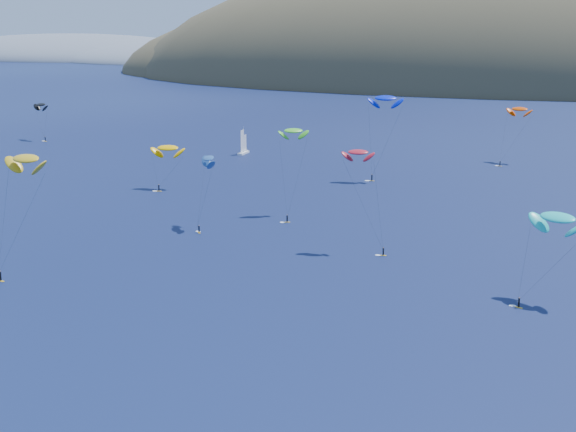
# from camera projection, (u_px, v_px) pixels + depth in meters

# --- Properties ---
(island) EXTENTS (730.00, 300.00, 210.00)m
(island) POSITION_uv_depth(u_px,v_px,m) (531.00, 95.00, 599.85)
(island) COLOR #3D3526
(island) RESTS_ON ground
(headland) EXTENTS (460.00, 250.00, 60.00)m
(headland) POSITION_uv_depth(u_px,v_px,m) (93.00, 61.00, 913.95)
(headland) COLOR slate
(headland) RESTS_ON ground
(sailboat) EXTENTS (7.85, 6.81, 9.84)m
(sailboat) POSITION_uv_depth(u_px,v_px,m) (243.00, 151.00, 284.44)
(sailboat) COLOR white
(sailboat) RESTS_ON ground
(kitesurfer_1) EXTENTS (9.94, 8.88, 14.10)m
(kitesurfer_1) POSITION_uv_depth(u_px,v_px,m) (168.00, 148.00, 226.95)
(kitesurfer_1) COLOR yellow
(kitesurfer_1) RESTS_ON ground
(kitesurfer_2) EXTENTS (10.25, 9.60, 24.97)m
(kitesurfer_2) POSITION_uv_depth(u_px,v_px,m) (26.00, 159.00, 148.25)
(kitesurfer_2) COLOR yellow
(kitesurfer_2) RESTS_ON ground
(kitesurfer_3) EXTENTS (7.88, 14.32, 22.49)m
(kitesurfer_3) POSITION_uv_depth(u_px,v_px,m) (293.00, 131.00, 196.56)
(kitesurfer_3) COLOR yellow
(kitesurfer_3) RESTS_ON ground
(kitesurfer_4) EXTENTS (10.73, 8.32, 27.02)m
(kitesurfer_4) POSITION_uv_depth(u_px,v_px,m) (386.00, 98.00, 236.14)
(kitesurfer_4) COLOR yellow
(kitesurfer_4) RESTS_ON ground
(kitesurfer_5) EXTENTS (11.39, 11.94, 17.28)m
(kitesurfer_5) POSITION_uv_depth(u_px,v_px,m) (558.00, 218.00, 137.01)
(kitesurfer_5) COLOR yellow
(kitesurfer_5) RESTS_ON ground
(kitesurfer_9) EXTENTS (10.78, 6.57, 22.34)m
(kitesurfer_9) POSITION_uv_depth(u_px,v_px,m) (358.00, 152.00, 165.82)
(kitesurfer_9) COLOR yellow
(kitesurfer_9) RESTS_ON ground
(kitesurfer_10) EXTENTS (7.12, 12.00, 17.98)m
(kitesurfer_10) POSITION_uv_depth(u_px,v_px,m) (208.00, 159.00, 185.04)
(kitesurfer_10) COLOR yellow
(kitesurfer_10) RESTS_ON ground
(kitesurfer_11) EXTENTS (9.92, 15.14, 19.92)m
(kitesurfer_11) POSITION_uv_depth(u_px,v_px,m) (520.00, 109.00, 266.59)
(kitesurfer_11) COLOR yellow
(kitesurfer_11) RESTS_ON ground
(kitesurfer_12) EXTENTS (9.24, 8.38, 15.98)m
(kitesurfer_12) POSITION_uv_depth(u_px,v_px,m) (41.00, 105.00, 314.53)
(kitesurfer_12) COLOR yellow
(kitesurfer_12) RESTS_ON ground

